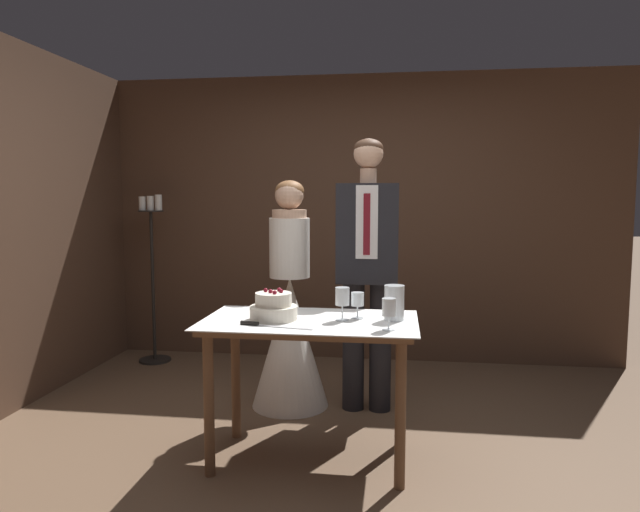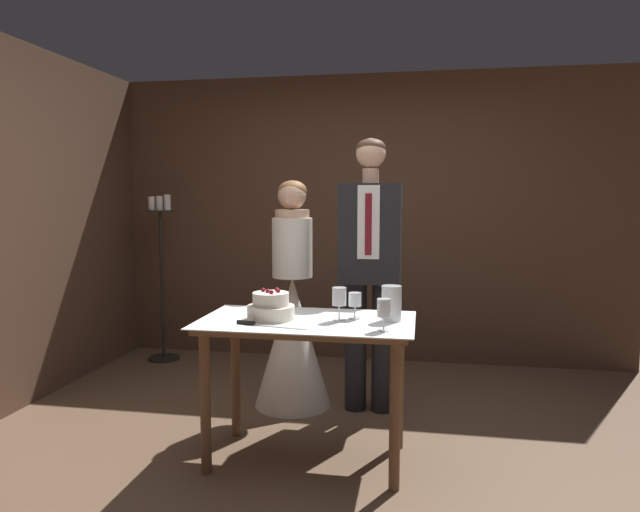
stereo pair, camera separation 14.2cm
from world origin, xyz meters
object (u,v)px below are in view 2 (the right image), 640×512
(wine_glass_far, at_px, (384,310))
(groom, at_px, (370,262))
(tiered_cake, at_px, (271,307))
(wine_glass_middle, at_px, (355,301))
(cake_table, at_px, (307,341))
(wine_glass_near, at_px, (339,297))
(candle_stand, at_px, (162,277))
(hurricane_candle, at_px, (391,304))
(bride, at_px, (293,325))
(cake_knife, at_px, (258,324))

(wine_glass_far, relative_size, groom, 0.09)
(tiered_cake, relative_size, wine_glass_middle, 1.79)
(tiered_cake, xyz_separation_m, wine_glass_middle, (0.46, 0.09, 0.03))
(groom, bearing_deg, cake_table, -108.14)
(wine_glass_middle, xyz_separation_m, wine_glass_far, (0.18, -0.26, 0.01))
(wine_glass_near, bearing_deg, groom, 83.54)
(groom, bearing_deg, tiered_cake, -119.04)
(candle_stand, bearing_deg, cake_table, -45.85)
(tiered_cake, relative_size, hurricane_candle, 1.36)
(cake_table, xyz_separation_m, bride, (-0.27, 0.83, -0.10))
(hurricane_candle, bearing_deg, cake_knife, -160.41)
(wine_glass_far, height_order, bride, bride)
(hurricane_candle, height_order, candle_stand, candle_stand)
(cake_table, height_order, hurricane_candle, hurricane_candle)
(cake_knife, xyz_separation_m, groom, (0.49, 1.01, 0.22))
(wine_glass_middle, xyz_separation_m, hurricane_candle, (0.20, -0.02, -0.01))
(cake_table, distance_m, wine_glass_middle, 0.35)
(hurricane_candle, distance_m, bride, 1.11)
(bride, bearing_deg, wine_glass_middle, -55.02)
(wine_glass_near, bearing_deg, wine_glass_far, -37.41)
(hurricane_candle, relative_size, bride, 0.12)
(wine_glass_far, relative_size, hurricane_candle, 0.84)
(wine_glass_middle, relative_size, groom, 0.08)
(wine_glass_far, bearing_deg, tiered_cake, 165.43)
(wine_glass_far, distance_m, candle_stand, 2.87)
(cake_table, bearing_deg, hurricane_candle, 6.92)
(cake_table, distance_m, wine_glass_far, 0.52)
(wine_glass_near, bearing_deg, cake_knife, -153.68)
(tiered_cake, xyz_separation_m, candle_stand, (-1.49, 1.76, -0.11))
(tiered_cake, distance_m, bride, 0.90)
(wine_glass_middle, bearing_deg, hurricane_candle, -4.51)
(tiered_cake, xyz_separation_m, hurricane_candle, (0.66, 0.08, 0.03))
(wine_glass_near, relative_size, candle_stand, 0.12)
(tiered_cake, bearing_deg, candle_stand, 130.28)
(candle_stand, bearing_deg, wine_glass_near, -42.79)
(cake_knife, distance_m, candle_stand, 2.42)
(tiered_cake, xyz_separation_m, wine_glass_far, (0.63, -0.16, 0.04))
(cake_table, distance_m, hurricane_candle, 0.51)
(bride, bearing_deg, cake_knife, -87.36)
(groom, distance_m, candle_stand, 2.18)
(cake_table, height_order, bride, bride)
(cake_knife, bearing_deg, bride, 102.88)
(wine_glass_middle, bearing_deg, cake_table, -164.43)
(wine_glass_near, relative_size, wine_glass_far, 1.12)
(wine_glass_middle, xyz_separation_m, candle_stand, (-1.95, 1.67, -0.14))
(wine_glass_middle, bearing_deg, tiered_cake, -168.68)
(wine_glass_far, bearing_deg, cake_knife, -179.72)
(cake_table, bearing_deg, tiered_cake, -174.37)
(cake_table, xyz_separation_m, wine_glass_far, (0.43, -0.18, 0.23))
(wine_glass_middle, bearing_deg, wine_glass_near, -142.76)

